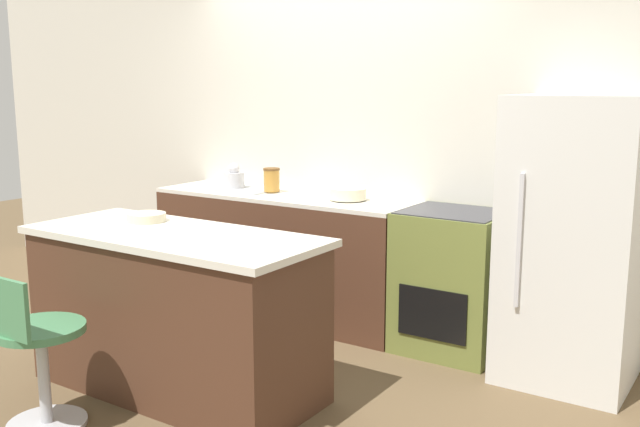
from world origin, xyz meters
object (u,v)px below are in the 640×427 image
Objects in this scene: kettle at (234,178)px; oven_range at (452,281)px; stool_chair at (37,355)px; mixing_bowl at (348,194)px; refrigerator at (573,241)px.

oven_range is at bearing -0.83° from kettle.
kettle reaches higher than stool_chair.
kettle is at bearing 104.16° from stool_chair.
mixing_bowl reaches higher than stool_chair.
kettle is at bearing 179.17° from oven_range.
stool_chair is 3.19× the size of mixing_bowl.
stool_chair is at bearing -75.84° from kettle.
mixing_bowl is at bearing 0.00° from kettle.
mixing_bowl is (1.05, 0.00, -0.04)m from kettle.
stool_chair is 2.34m from mixing_bowl.
oven_range reaches higher than stool_chair.
kettle is 1.05m from mixing_bowl.
refrigerator is 1.59m from mixing_bowl.
refrigerator reaches higher than oven_range.
refrigerator is at bearing -3.88° from oven_range.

